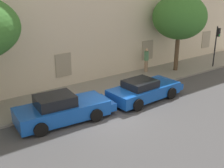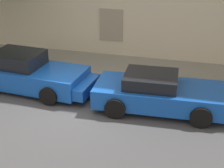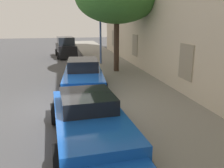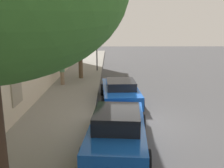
# 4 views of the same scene
# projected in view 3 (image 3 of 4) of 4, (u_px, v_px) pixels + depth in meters

# --- Properties ---
(ground_plane) EXTENTS (80.00, 80.00, 0.00)m
(ground_plane) POSITION_uv_depth(u_px,v_px,m) (63.00, 106.00, 9.45)
(ground_plane) COLOR #444447
(sidewalk) EXTENTS (60.00, 3.23, 0.14)m
(sidewalk) POSITION_uv_depth(u_px,v_px,m) (149.00, 99.00, 10.16)
(sidewalk) COLOR gray
(sidewalk) RESTS_ON ground
(sportscar_red_lead) EXTENTS (5.11, 2.32, 1.46)m
(sportscar_red_lead) POSITION_uv_depth(u_px,v_px,m) (83.00, 78.00, 11.46)
(sportscar_red_lead) COLOR #144CB2
(sportscar_red_lead) RESTS_ON ground
(sportscar_yellow_flank) EXTENTS (4.91, 2.24, 1.29)m
(sportscar_yellow_flank) POSITION_uv_depth(u_px,v_px,m) (90.00, 123.00, 6.52)
(sportscar_yellow_flank) COLOR #144CB2
(sportscar_yellow_flank) RESTS_ON ground
(hatchback_parked) EXTENTS (4.07, 2.02, 1.86)m
(hatchback_parked) POSITION_uv_depth(u_px,v_px,m) (66.00, 48.00, 22.05)
(hatchback_parked) COLOR black
(hatchback_parked) RESTS_ON ground
(street_lamp) EXTENTS (0.44, 1.42, 5.09)m
(street_lamp) POSITION_uv_depth(u_px,v_px,m) (94.00, 15.00, 17.18)
(street_lamp) COLOR #3F5999
(street_lamp) RESTS_ON sidewalk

